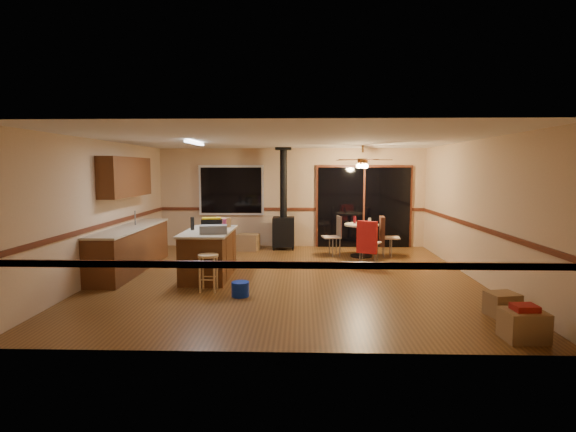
{
  "coord_description": "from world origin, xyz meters",
  "views": [
    {
      "loc": [
        0.27,
        -8.37,
        2.06
      ],
      "look_at": [
        0.0,
        0.3,
        1.15
      ],
      "focal_mm": 28.0,
      "sensor_mm": 36.0,
      "label": 1
    }
  ],
  "objects_px": {
    "chair_left": "(336,231)",
    "box_under_window": "(248,242)",
    "kitchen_island": "(209,254)",
    "dining_table": "(361,235)",
    "chair_near": "(367,237)",
    "box_corner_a": "(524,325)",
    "box_corner_b": "(502,304)",
    "blue_bucket": "(240,289)",
    "toolbox_black": "(212,225)",
    "chair_right": "(383,231)",
    "wood_stove": "(284,221)",
    "toolbox_grey": "(213,229)",
    "bar_stool": "(208,273)"
  },
  "relations": [
    {
      "from": "chair_left",
      "to": "box_under_window",
      "type": "distance_m",
      "value": 2.28
    },
    {
      "from": "kitchen_island",
      "to": "dining_table",
      "type": "distance_m",
      "value": 3.8
    },
    {
      "from": "chair_left",
      "to": "chair_near",
      "type": "bearing_deg",
      "value": -58.01
    },
    {
      "from": "kitchen_island",
      "to": "box_corner_a",
      "type": "xyz_separation_m",
      "value": [
        4.45,
        -3.04,
        -0.27
      ]
    },
    {
      "from": "box_corner_b",
      "to": "dining_table",
      "type": "bearing_deg",
      "value": 108.71
    },
    {
      "from": "blue_bucket",
      "to": "box_corner_a",
      "type": "xyz_separation_m",
      "value": [
        3.68,
        -1.76,
        0.06
      ]
    },
    {
      "from": "box_corner_a",
      "to": "box_corner_b",
      "type": "bearing_deg",
      "value": 80.92
    },
    {
      "from": "box_corner_b",
      "to": "blue_bucket",
      "type": "bearing_deg",
      "value": 167.54
    },
    {
      "from": "toolbox_black",
      "to": "blue_bucket",
      "type": "distance_m",
      "value": 1.74
    },
    {
      "from": "dining_table",
      "to": "chair_near",
      "type": "xyz_separation_m",
      "value": [
        0.02,
        -0.86,
        0.07
      ]
    },
    {
      "from": "chair_right",
      "to": "chair_left",
      "type": "bearing_deg",
      "value": 177.33
    },
    {
      "from": "blue_bucket",
      "to": "box_under_window",
      "type": "relative_size",
      "value": 0.55
    },
    {
      "from": "wood_stove",
      "to": "toolbox_grey",
      "type": "height_order",
      "value": "wood_stove"
    },
    {
      "from": "dining_table",
      "to": "chair_near",
      "type": "distance_m",
      "value": 0.87
    },
    {
      "from": "toolbox_grey",
      "to": "bar_stool",
      "type": "height_order",
      "value": "toolbox_grey"
    },
    {
      "from": "chair_right",
      "to": "toolbox_black",
      "type": "bearing_deg",
      "value": -149.59
    },
    {
      "from": "toolbox_grey",
      "to": "box_under_window",
      "type": "height_order",
      "value": "toolbox_grey"
    },
    {
      "from": "chair_near",
      "to": "chair_right",
      "type": "distance_m",
      "value": 1.06
    },
    {
      "from": "toolbox_grey",
      "to": "box_corner_a",
      "type": "xyz_separation_m",
      "value": [
        4.28,
        -2.65,
        -0.79
      ]
    },
    {
      "from": "blue_bucket",
      "to": "dining_table",
      "type": "relative_size",
      "value": 0.36
    },
    {
      "from": "wood_stove",
      "to": "box_corner_a",
      "type": "height_order",
      "value": "wood_stove"
    },
    {
      "from": "toolbox_black",
      "to": "box_corner_a",
      "type": "bearing_deg",
      "value": -34.97
    },
    {
      "from": "blue_bucket",
      "to": "box_corner_b",
      "type": "xyz_separation_m",
      "value": [
        3.83,
        -0.85,
        0.04
      ]
    },
    {
      "from": "wood_stove",
      "to": "chair_left",
      "type": "bearing_deg",
      "value": -33.29
    },
    {
      "from": "bar_stool",
      "to": "chair_near",
      "type": "height_order",
      "value": "chair_near"
    },
    {
      "from": "bar_stool",
      "to": "blue_bucket",
      "type": "bearing_deg",
      "value": -27.44
    },
    {
      "from": "chair_near",
      "to": "box_corner_b",
      "type": "xyz_separation_m",
      "value": [
        1.41,
        -3.36,
        -0.43
      ]
    },
    {
      "from": "dining_table",
      "to": "chair_right",
      "type": "distance_m",
      "value": 0.53
    },
    {
      "from": "box_corner_b",
      "to": "kitchen_island",
      "type": "bearing_deg",
      "value": 155.16
    },
    {
      "from": "chair_left",
      "to": "box_corner_b",
      "type": "distance_m",
      "value": 4.81
    },
    {
      "from": "bar_stool",
      "to": "chair_near",
      "type": "relative_size",
      "value": 0.9
    },
    {
      "from": "box_corner_b",
      "to": "box_corner_a",
      "type": "bearing_deg",
      "value": -99.08
    },
    {
      "from": "toolbox_black",
      "to": "box_corner_b",
      "type": "height_order",
      "value": "toolbox_black"
    },
    {
      "from": "box_corner_a",
      "to": "bar_stool",
      "type": "bearing_deg",
      "value": 154.19
    },
    {
      "from": "chair_right",
      "to": "box_corner_b",
      "type": "height_order",
      "value": "chair_right"
    },
    {
      "from": "blue_bucket",
      "to": "wood_stove",
      "type": "bearing_deg",
      "value": 83.07
    },
    {
      "from": "toolbox_black",
      "to": "chair_left",
      "type": "relative_size",
      "value": 0.75
    },
    {
      "from": "wood_stove",
      "to": "chair_left",
      "type": "height_order",
      "value": "wood_stove"
    },
    {
      "from": "chair_near",
      "to": "box_under_window",
      "type": "bearing_deg",
      "value": 150.01
    },
    {
      "from": "blue_bucket",
      "to": "box_corner_b",
      "type": "bearing_deg",
      "value": -12.46
    },
    {
      "from": "wood_stove",
      "to": "chair_near",
      "type": "height_order",
      "value": "wood_stove"
    },
    {
      "from": "blue_bucket",
      "to": "box_corner_b",
      "type": "height_order",
      "value": "box_corner_b"
    },
    {
      "from": "toolbox_black",
      "to": "dining_table",
      "type": "relative_size",
      "value": 0.48
    },
    {
      "from": "dining_table",
      "to": "box_corner_b",
      "type": "bearing_deg",
      "value": -71.29
    },
    {
      "from": "bar_stool",
      "to": "chair_right",
      "type": "distance_m",
      "value": 4.71
    },
    {
      "from": "bar_stool",
      "to": "chair_left",
      "type": "distance_m",
      "value": 3.99
    },
    {
      "from": "chair_right",
      "to": "box_corner_a",
      "type": "relative_size",
      "value": 1.46
    },
    {
      "from": "blue_bucket",
      "to": "kitchen_island",
      "type": "bearing_deg",
      "value": 121.06
    },
    {
      "from": "kitchen_island",
      "to": "box_under_window",
      "type": "xyz_separation_m",
      "value": [
        0.41,
        2.83,
        -0.24
      ]
    },
    {
      "from": "toolbox_grey",
      "to": "kitchen_island",
      "type": "bearing_deg",
      "value": 113.9
    }
  ]
}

